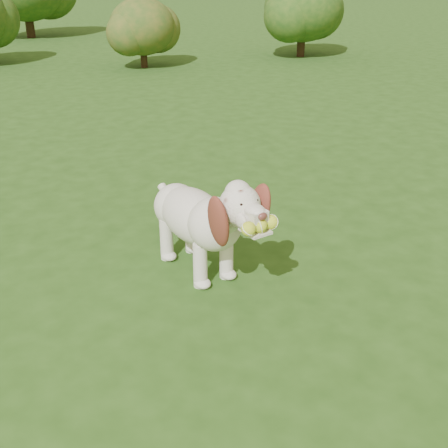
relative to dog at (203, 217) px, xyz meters
name	(u,v)px	position (x,y,z in m)	size (l,w,h in m)	color
ground	(186,327)	(-0.33, -0.50, -0.41)	(80.00, 80.00, 0.00)	#214313
dog	(203,217)	(0.00, 0.00, 0.00)	(0.51, 1.19, 0.77)	silver
shrub_d	(303,8)	(5.40, 7.43, 0.55)	(1.59, 1.59, 1.64)	#382314
shrub_c	(142,27)	(2.02, 7.57, 0.33)	(1.21, 1.21, 1.25)	#382314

